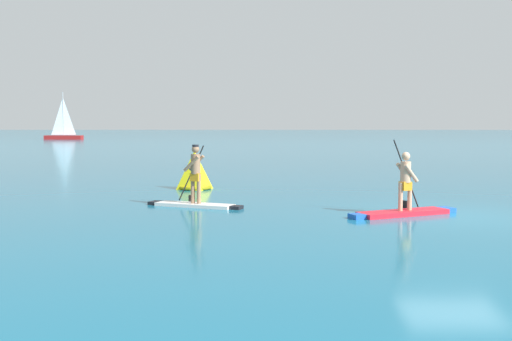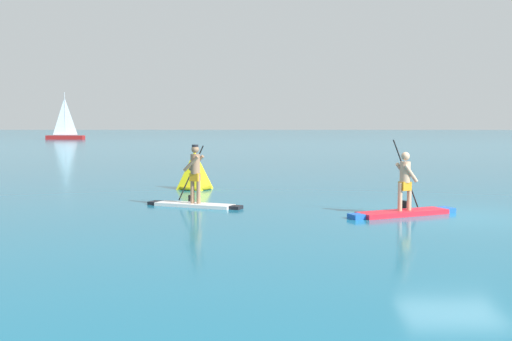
{
  "view_description": "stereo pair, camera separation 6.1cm",
  "coord_description": "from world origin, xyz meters",
  "px_view_note": "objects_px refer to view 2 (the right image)",
  "views": [
    {
      "loc": [
        -4.56,
        -15.05,
        2.29
      ],
      "look_at": [
        -5.04,
        4.78,
        0.76
      ],
      "focal_mm": 42.55,
      "sensor_mm": 36.0,
      "label": 1
    },
    {
      "loc": [
        -4.5,
        -15.05,
        2.29
      ],
      "look_at": [
        -5.04,
        4.78,
        0.76
      ],
      "focal_mm": 42.55,
      "sensor_mm": 36.0,
      "label": 2
    }
  ],
  "objects_px": {
    "paddleboarder_mid_center": "(404,203)",
    "sailboat_left_horizon": "(65,133)",
    "race_marker_buoy": "(195,172)",
    "paddleboarder_near_left": "(194,191)"
  },
  "relations": [
    {
      "from": "sailboat_left_horizon",
      "to": "paddleboarder_mid_center",
      "type": "bearing_deg",
      "value": 117.6
    },
    {
      "from": "race_marker_buoy",
      "to": "sailboat_left_horizon",
      "type": "relative_size",
      "value": 0.2
    },
    {
      "from": "paddleboarder_mid_center",
      "to": "sailboat_left_horizon",
      "type": "relative_size",
      "value": 0.42
    },
    {
      "from": "paddleboarder_mid_center",
      "to": "sailboat_left_horizon",
      "type": "bearing_deg",
      "value": 88.59
    },
    {
      "from": "race_marker_buoy",
      "to": "sailboat_left_horizon",
      "type": "bearing_deg",
      "value": 112.4
    },
    {
      "from": "paddleboarder_near_left",
      "to": "race_marker_buoy",
      "type": "bearing_deg",
      "value": -61.78
    },
    {
      "from": "paddleboarder_near_left",
      "to": "paddleboarder_mid_center",
      "type": "distance_m",
      "value": 5.65
    },
    {
      "from": "paddleboarder_mid_center",
      "to": "race_marker_buoy",
      "type": "bearing_deg",
      "value": 109.19
    },
    {
      "from": "race_marker_buoy",
      "to": "sailboat_left_horizon",
      "type": "height_order",
      "value": "sailboat_left_horizon"
    },
    {
      "from": "paddleboarder_mid_center",
      "to": "race_marker_buoy",
      "type": "relative_size",
      "value": 2.17
    }
  ]
}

